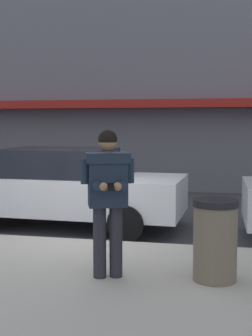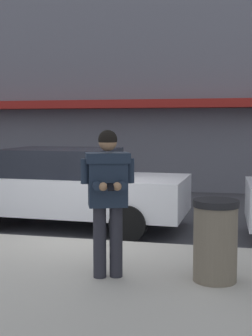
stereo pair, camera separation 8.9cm
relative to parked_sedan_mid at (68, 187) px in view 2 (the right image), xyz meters
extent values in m
plane|color=#3D3D42|center=(0.65, -1.21, -0.79)|extent=(80.00, 80.00, 0.00)
cube|color=#A8A399|center=(1.65, -4.06, -0.72)|extent=(32.00, 5.30, 0.14)
cube|color=silver|center=(1.65, -1.16, -0.79)|extent=(28.00, 0.12, 0.01)
cube|color=maroon|center=(1.65, 4.94, 1.81)|extent=(26.60, 0.70, 0.24)
cube|color=silver|center=(0.04, 0.00, -0.12)|extent=(4.56, 1.97, 0.70)
cube|color=black|center=(-0.14, 0.00, 0.49)|extent=(2.12, 1.71, 0.52)
cylinder|color=black|center=(1.46, 0.81, -0.47)|extent=(0.65, 0.24, 0.64)
cylinder|color=black|center=(1.41, -0.90, -0.47)|extent=(0.65, 0.24, 0.64)
cylinder|color=black|center=(-1.32, 0.90, -0.47)|extent=(0.65, 0.24, 0.64)
cylinder|color=#23232B|center=(1.75, -3.13, -0.21)|extent=(0.16, 0.16, 0.88)
cylinder|color=#23232B|center=(1.56, -3.20, -0.21)|extent=(0.16, 0.16, 0.88)
cube|color=#192333|center=(1.66, -3.17, 0.55)|extent=(0.54, 0.44, 0.64)
cube|color=#192333|center=(1.66, -3.17, 0.82)|extent=(0.61, 0.50, 0.12)
cylinder|color=#192333|center=(1.91, -3.07, 0.66)|extent=(0.11, 0.11, 0.30)
cylinder|color=#192333|center=(1.85, -3.26, 0.51)|extent=(0.20, 0.32, 0.10)
sphere|color=#8C6647|center=(1.84, -3.42, 0.51)|extent=(0.10, 0.10, 0.10)
cylinder|color=#192333|center=(1.41, -3.26, 0.66)|extent=(0.11, 0.11, 0.30)
cylinder|color=#192333|center=(1.58, -3.37, 0.51)|extent=(0.20, 0.32, 0.10)
sphere|color=#8C6647|center=(1.69, -3.48, 0.51)|extent=(0.10, 0.10, 0.10)
cube|color=black|center=(1.78, -3.48, 0.51)|extent=(0.12, 0.16, 0.07)
sphere|color=#8C6647|center=(1.67, -3.19, 1.01)|extent=(0.22, 0.22, 0.22)
sphere|color=black|center=(1.67, -3.19, 1.04)|extent=(0.23, 0.23, 0.23)
cylinder|color=#665B4C|center=(2.94, -3.01, -0.20)|extent=(0.52, 0.52, 0.90)
cylinder|color=black|center=(2.94, -3.01, 0.29)|extent=(0.55, 0.55, 0.08)
camera|label=1|loc=(3.04, -8.60, 1.22)|focal=50.00mm
camera|label=2|loc=(3.13, -8.58, 1.22)|focal=50.00mm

